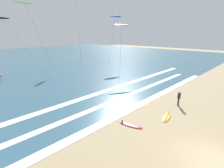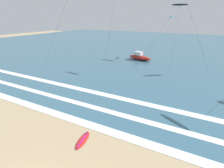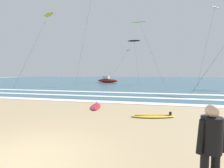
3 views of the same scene
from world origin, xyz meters
name	(u,v)px [view 1 (image 1 of 3)]	position (x,y,z in m)	size (l,w,h in m)	color
ground_plane	(216,164)	(0.00, 0.00, 0.00)	(160.00, 160.00, 0.00)	tan
wave_foam_shoreline	(111,119)	(-0.67, 8.25, 0.01)	(45.28, 0.93, 0.01)	white
wave_foam_mid_break	(99,107)	(0.30, 11.00, 0.01)	(41.26, 0.75, 0.01)	white
wave_foam_outer_break	(71,102)	(-1.15, 14.20, 0.01)	(53.89, 0.92, 0.01)	white
surfer_foreground_main	(179,97)	(6.63, 5.18, 0.96)	(0.52, 0.32, 1.60)	#232328
surfboard_near_water	(167,117)	(3.22, 4.79, 0.05)	(2.18, 1.07, 0.25)	yellow
surfboard_left_pile	(131,125)	(-0.21, 6.33, 0.05)	(1.10, 2.18, 0.25)	red
kite_red_high_left	(122,25)	(14.37, 20.26, 8.98)	(8.91, 7.15, 9.26)	red
kite_black_high_right	(1,18)	(-0.78, 38.59, 10.36)	(3.98, 14.77, 10.67)	black
kite_blue_far_left	(116,17)	(21.57, 28.52, 11.46)	(7.31, 3.72, 11.74)	blue
kite_lime_distant_high	(24,3)	(0.97, 30.00, 12.30)	(6.92, 3.31, 12.60)	#70C628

